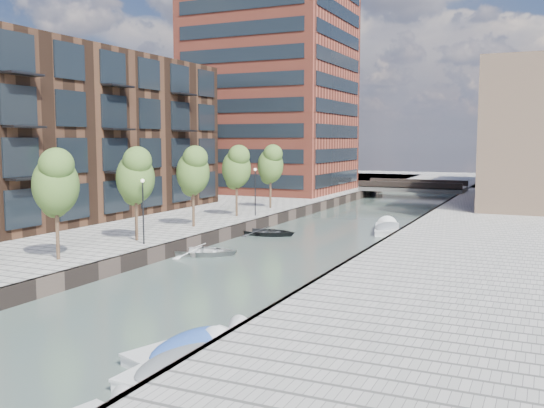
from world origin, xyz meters
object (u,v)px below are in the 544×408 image
Objects in this scene: motorboat_1 at (184,363)px; car at (487,196)px; sloop_4 at (267,235)px; tree_6 at (270,163)px; bridge at (413,188)px; tree_2 at (56,181)px; tree_3 at (135,175)px; motorboat_3 at (198,347)px; motorboat_4 at (387,229)px; tree_4 at (193,170)px; tree_5 at (236,166)px; sloop_3 at (203,255)px.

car reaches higher than motorboat_1.
motorboat_1 reaches higher than sloop_4.
tree_6 is 23.43m from car.
bridge is 62.79m from motorboat_1.
tree_2 is 1.00× the size of tree_3.
tree_2 is 1.24× the size of motorboat_1.
tree_2 reaches higher than bridge.
motorboat_3 is 31.09m from motorboat_4.
tree_5 is at bearing 90.00° from tree_4.
motorboat_4 is at bearing 62.70° from tree_2.
tree_4 is 1.47× the size of car.
tree_6 is 1.28× the size of sloop_4.
motorboat_1 is at bearing -69.58° from tree_6.
tree_5 is at bearing 52.90° from sloop_4.
tree_5 is 31.41m from motorboat_3.
tree_4 is at bearing 121.10° from motorboat_1.
tree_4 and tree_5 have the same top height.
tree_5 is 7.30m from sloop_4.
tree_4 is 14.00m from tree_6.
sloop_3 is 1.01× the size of sloop_4.
car is (14.70, 32.95, 1.69)m from sloop_3.
car is at bearing 48.19° from tree_5.
bridge is 2.18× the size of tree_2.
tree_3 is 1.00× the size of tree_5.
tree_6 is at bearing 90.00° from tree_2.
motorboat_4 is at bearing -47.80° from sloop_3.
tree_3 is 1.00× the size of tree_4.
sloop_4 is at bearing -33.54° from tree_5.
tree_3 is 1.00× the size of tree_6.
tree_3 is 39.61m from car.
motorboat_3 is at bearing 104.47° from motorboat_1.
tree_2 reaches higher than motorboat_1.
motorboat_4 is (12.42, 10.05, -5.08)m from tree_4.
tree_5 is 1.24× the size of motorboat_1.
motorboat_4 reaches higher than sloop_3.
motorboat_4 is (-0.80, 31.08, 0.03)m from motorboat_3.
tree_6 is (0.00, 7.00, 0.00)m from tree_5.
tree_2 is 1.00× the size of tree_6.
sloop_3 is 19.94m from motorboat_1.
tree_2 is at bearing -90.00° from tree_4.
sloop_4 is 10.09m from motorboat_4.
bridge is 2.54× the size of motorboat_3.
tree_3 and tree_6 have the same top height.
motorboat_4 is at bearing -17.63° from tree_6.
car is (18.59, 20.79, -3.62)m from tree_5.
motorboat_4 reaches higher than sloop_4.
motorboat_3 is at bearing -88.52° from motorboat_4.
tree_6 is 13.99m from motorboat_4.
tree_3 is 19.94m from motorboat_3.
car is (6.18, 17.74, 1.47)m from motorboat_4.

